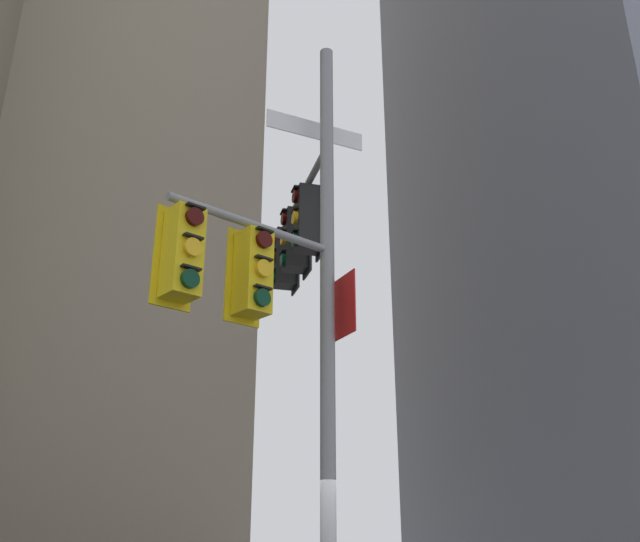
% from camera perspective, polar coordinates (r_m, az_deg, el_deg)
% --- Properties ---
extents(building_tower_right, '(14.39, 14.39, 41.45)m').
position_cam_1_polar(building_tower_right, '(32.04, 23.56, 16.82)').
color(building_tower_right, slate).
rests_on(building_tower_right, ground).
extents(building_mid_block, '(12.19, 12.19, 53.25)m').
position_cam_1_polar(building_mid_block, '(38.82, -16.08, 19.36)').
color(building_mid_block, tan).
rests_on(building_mid_block, ground).
extents(signal_pole_assembly, '(2.92, 3.92, 8.44)m').
position_cam_1_polar(signal_pole_assembly, '(8.97, -2.77, -0.03)').
color(signal_pole_assembly, gray).
rests_on(signal_pole_assembly, ground).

